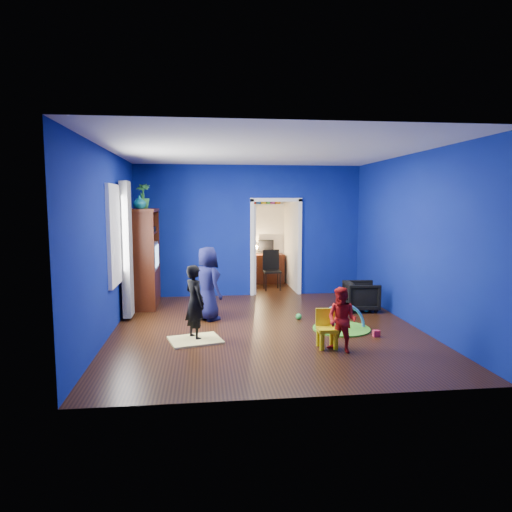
{
  "coord_description": "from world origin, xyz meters",
  "views": [
    {
      "loc": [
        -1.02,
        -7.34,
        2.08
      ],
      "look_at": [
        -0.12,
        0.4,
        1.16
      ],
      "focal_mm": 32.0,
      "sensor_mm": 36.0,
      "label": 1
    }
  ],
  "objects": [
    {
      "name": "toy_3",
      "position": [
        1.44,
        0.42,
        0.05
      ],
      "size": [
        0.1,
        0.08,
        0.1
      ],
      "primitive_type": "cube",
      "color": "#C14892",
      "rests_on": "floor"
    },
    {
      "name": "wall_left",
      "position": [
        -2.5,
        0.0,
        1.45
      ],
      "size": [
        0.02,
        5.5,
        2.9
      ],
      "primitive_type": "cube",
      "color": "navy",
      "rests_on": "floor"
    },
    {
      "name": "folding_chair",
      "position": [
        0.6,
        3.3,
        0.46
      ],
      "size": [
        0.4,
        0.4,
        0.92
      ],
      "primitive_type": "cube",
      "color": "black",
      "rests_on": "floor"
    },
    {
      "name": "alcove",
      "position": [
        0.6,
        3.62,
        1.25
      ],
      "size": [
        1.0,
        1.75,
        2.5
      ],
      "primitive_type": null,
      "color": "silver",
      "rests_on": "floor"
    },
    {
      "name": "window_left",
      "position": [
        -2.48,
        0.35,
        1.55
      ],
      "size": [
        0.03,
        0.95,
        1.55
      ],
      "primitive_type": "cube",
      "color": "white",
      "rests_on": "wall_left"
    },
    {
      "name": "toddler_red",
      "position": [
        0.88,
        -1.33,
        0.46
      ],
      "size": [
        0.56,
        0.56,
        0.91
      ],
      "primitive_type": "imported",
      "rotation": [
        0.0,
        0.0,
        -0.78
      ],
      "color": "red",
      "rests_on": "floor"
    },
    {
      "name": "play_mat",
      "position": [
        1.22,
        -0.23,
        0.01
      ],
      "size": [
        0.94,
        0.94,
        0.03
      ],
      "primitive_type": "cylinder",
      "color": "#3F9321",
      "rests_on": "floor"
    },
    {
      "name": "curtain",
      "position": [
        -2.37,
        0.9,
        1.25
      ],
      "size": [
        0.14,
        0.42,
        2.4
      ],
      "primitive_type": "cube",
      "color": "slate",
      "rests_on": "floor"
    },
    {
      "name": "hopper_ball",
      "position": [
        -1.0,
        0.91,
        0.21
      ],
      "size": [
        0.43,
        0.43,
        0.43
      ],
      "primitive_type": "sphere",
      "color": "yellow",
      "rests_on": "floor"
    },
    {
      "name": "toy_1",
      "position": [
        2.06,
        0.88,
        0.06
      ],
      "size": [
        0.11,
        0.11,
        0.11
      ],
      "primitive_type": "sphere",
      "color": "#29B1EA",
      "rests_on": "floor"
    },
    {
      "name": "floor",
      "position": [
        0.0,
        0.0,
        0.0
      ],
      "size": [
        5.0,
        5.5,
        0.01
      ],
      "primitive_type": "cube",
      "color": "black",
      "rests_on": "ground"
    },
    {
      "name": "vase",
      "position": [
        -2.22,
        1.59,
        2.09
      ],
      "size": [
        0.26,
        0.26,
        0.26
      ],
      "primitive_type": "imported",
      "rotation": [
        0.0,
        0.0,
        -0.07
      ],
      "color": "#0C6065",
      "rests_on": "tv_armoire"
    },
    {
      "name": "tv_armoire",
      "position": [
        -2.22,
        1.89,
        0.98
      ],
      "size": [
        0.58,
        1.14,
        1.96
      ],
      "primitive_type": "cube",
      "color": "#3F0E0A",
      "rests_on": "floor"
    },
    {
      "name": "potted_plant",
      "position": [
        -2.22,
        2.11,
        2.21
      ],
      "size": [
        0.32,
        0.32,
        0.5
      ],
      "primitive_type": "imported",
      "rotation": [
        0.0,
        0.0,
        -0.16
      ],
      "color": "#328939",
      "rests_on": "tv_armoire"
    },
    {
      "name": "desk_lamp",
      "position": [
        0.32,
        4.32,
        0.93
      ],
      "size": [
        0.14,
        0.14,
        0.14
      ],
      "primitive_type": "sphere",
      "color": "#FFD88C",
      "rests_on": "study_desk"
    },
    {
      "name": "book_shelf",
      "position": [
        0.6,
        4.37,
        2.02
      ],
      "size": [
        0.88,
        0.24,
        0.04
      ],
      "primitive_type": "cube",
      "color": "white",
      "rests_on": "study_desk"
    },
    {
      "name": "doorway",
      "position": [
        0.6,
        2.75,
        1.05
      ],
      "size": [
        1.16,
        0.1,
        2.1
      ],
      "primitive_type": "cube",
      "color": "white",
      "rests_on": "floor"
    },
    {
      "name": "child_navy",
      "position": [
        -0.95,
        0.66,
        0.65
      ],
      "size": [
        0.68,
        0.76,
        1.31
      ],
      "primitive_type": "imported",
      "rotation": [
        0.0,
        0.0,
        2.1
      ],
      "color": "#0F0F37",
      "rests_on": "floor"
    },
    {
      "name": "wall_back",
      "position": [
        0.0,
        2.75,
        1.45
      ],
      "size": [
        5.0,
        0.02,
        2.9
      ],
      "primitive_type": "cube",
      "color": "navy",
      "rests_on": "floor"
    },
    {
      "name": "wall_front",
      "position": [
        0.0,
        -2.75,
        1.45
      ],
      "size": [
        5.0,
        0.02,
        2.9
      ],
      "primitive_type": "cube",
      "color": "navy",
      "rests_on": "floor"
    },
    {
      "name": "crt_tv",
      "position": [
        -2.18,
        1.89,
        1.02
      ],
      "size": [
        0.46,
        0.7,
        0.54
      ],
      "primitive_type": "cube",
      "color": "silver",
      "rests_on": "tv_armoire"
    },
    {
      "name": "toy_0",
      "position": [
        1.64,
        -0.69,
        0.05
      ],
      "size": [
        0.1,
        0.08,
        0.1
      ],
      "primitive_type": "cube",
      "color": "red",
      "rests_on": "floor"
    },
    {
      "name": "kid_chair",
      "position": [
        0.73,
        -1.13,
        0.25
      ],
      "size": [
        0.29,
        0.29,
        0.5
      ],
      "primitive_type": "cube",
      "rotation": [
        0.0,
        0.0,
        -0.05
      ],
      "color": "yellow",
      "rests_on": "floor"
    },
    {
      "name": "wall_right",
      "position": [
        2.5,
        0.0,
        1.45
      ],
      "size": [
        0.02,
        5.5,
        2.9
      ],
      "primitive_type": "cube",
      "color": "navy",
      "rests_on": "floor"
    },
    {
      "name": "toy_arch",
      "position": [
        1.22,
        -0.23,
        0.02
      ],
      "size": [
        0.84,
        0.13,
        0.84
      ],
      "primitive_type": "torus",
      "rotation": [
        1.57,
        0.0,
        0.09
      ],
      "color": "#3F8CD8",
      "rests_on": "floor"
    },
    {
      "name": "armchair",
      "position": [
        2.0,
        1.03,
        0.28
      ],
      "size": [
        0.67,
        0.65,
        0.57
      ],
      "primitive_type": "imported",
      "rotation": [
        0.0,
        0.0,
        1.49
      ],
      "color": "black",
      "rests_on": "floor"
    },
    {
      "name": "child_black",
      "position": [
        -1.16,
        -0.49,
        0.57
      ],
      "size": [
        0.45,
        0.5,
        1.15
      ],
      "primitive_type": "imported",
      "rotation": [
        0.0,
        0.0,
        2.12
      ],
      "color": "black",
      "rests_on": "floor"
    },
    {
      "name": "desk_monitor",
      "position": [
        0.6,
        4.38,
        0.95
      ],
      "size": [
        0.4,
        0.05,
        0.32
      ],
      "primitive_type": "cube",
      "color": "black",
      "rests_on": "study_desk"
    },
    {
      "name": "toy_2",
      "position": [
        0.66,
        0.5,
        0.06
      ],
      "size": [
        0.11,
        0.11,
        0.11
      ],
      "primitive_type": "sphere",
      "color": "green",
      "rests_on": "floor"
    },
    {
      "name": "yellow_blanket",
      "position": [
        -1.16,
        -0.59,
        0.01
      ],
      "size": [
        0.88,
        0.78,
        0.03
      ],
      "primitive_type": "cube",
      "rotation": [
        0.0,
        0.0,
        0.26
      ],
      "color": "#F2E07A",
      "rests_on": "floor"
    },
    {
      "name": "study_desk",
      "position": [
        0.6,
        4.26,
        0.38
      ],
      "size": [
        0.88,
        0.44,
        0.75
      ],
      "primitive_type": "cube",
      "color": "#3D140A",
      "rests_on": "floor"
    },
    {
      "name": "ceiling",
      "position": [
        0.0,
        0.0,
        2.9
      ],
      "size": [
        5.0,
        5.5,
        0.01
      ],
      "primitive_type": "cube",
      "color": "white",
      "rests_on": "wall_back"
    }
  ]
}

